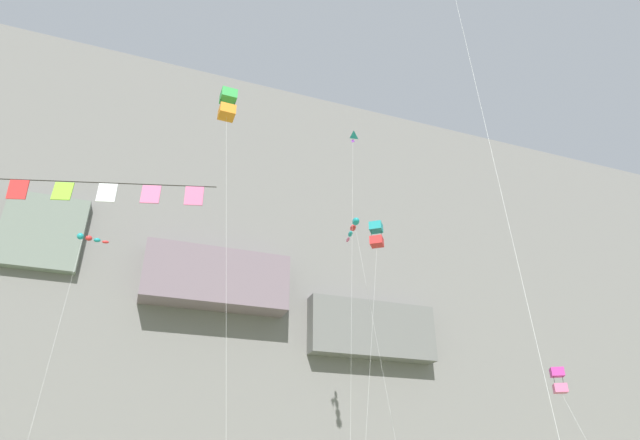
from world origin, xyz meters
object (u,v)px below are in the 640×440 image
object	(u,v)px
kite_box_front_field	(228,105)
kite_banner_low_right	(103,200)
kite_delta_far_right	(350,168)
kite_box_upper_left	(376,235)
kite_windsock_high_center	(88,240)
kite_windsock_low_center	(353,228)
kite_box_near_cliff	(559,381)

from	to	relation	value
kite_box_front_field	kite_banner_low_right	bearing A→B (deg)	-109.09
kite_delta_far_right	kite_box_upper_left	size ratio (longest dim) A/B	1.39
kite_box_front_field	kite_delta_far_right	distance (m)	15.33
kite_box_upper_left	kite_windsock_high_center	world-z (taller)	kite_box_upper_left
kite_delta_far_right	kite_windsock_high_center	world-z (taller)	kite_delta_far_right
kite_box_front_field	kite_windsock_high_center	world-z (taller)	kite_box_front_field
kite_box_upper_left	kite_windsock_high_center	xyz separation A→B (m)	(-21.96, 6.13, -1.18)
kite_windsock_low_center	kite_box_upper_left	size ratio (longest dim) A/B	1.15
kite_windsock_low_center	kite_banner_low_right	world-z (taller)	kite_windsock_low_center
kite_box_upper_left	kite_banner_low_right	bearing A→B (deg)	-131.64
kite_box_front_field	kite_delta_far_right	world-z (taller)	kite_delta_far_right
kite_windsock_low_center	kite_windsock_high_center	world-z (taller)	kite_windsock_low_center
kite_windsock_low_center	kite_banner_low_right	distance (m)	37.68
kite_delta_far_right	kite_banner_low_right	world-z (taller)	kite_delta_far_right
kite_box_upper_left	kite_box_near_cliff	bearing A→B (deg)	-36.24
kite_delta_far_right	kite_windsock_high_center	size ratio (longest dim) A/B	1.51
kite_delta_far_right	kite_box_near_cliff	distance (m)	23.45
kite_windsock_low_center	kite_delta_far_right	xyz separation A→B (m)	(-2.64, -5.73, 2.83)
kite_delta_far_right	kite_box_upper_left	world-z (taller)	kite_delta_far_right
kite_box_upper_left	kite_banner_low_right	size ratio (longest dim) A/B	2.04
kite_box_upper_left	kite_banner_low_right	xyz separation A→B (m)	(-18.67, -21.00, -11.43)
kite_banner_low_right	kite_box_near_cliff	xyz separation A→B (m)	(27.96, 14.19, -0.73)
kite_banner_low_right	kite_windsock_high_center	bearing A→B (deg)	96.92
kite_delta_far_right	kite_windsock_high_center	xyz separation A→B (m)	(-20.39, 4.79, -8.13)
kite_box_upper_left	kite_box_front_field	bearing A→B (deg)	-152.49
kite_box_front_field	kite_box_near_cliff	world-z (taller)	kite_box_front_field
kite_delta_far_right	kite_box_upper_left	bearing A→B (deg)	-40.58
kite_windsock_low_center	kite_delta_far_right	world-z (taller)	kite_delta_far_right
kite_box_front_field	kite_banner_low_right	world-z (taller)	kite_box_front_field
kite_box_upper_left	kite_banner_low_right	distance (m)	30.33
kite_banner_low_right	kite_windsock_low_center	bearing A→B (deg)	54.88
kite_delta_far_right	kite_box_near_cliff	size ratio (longest dim) A/B	2.98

